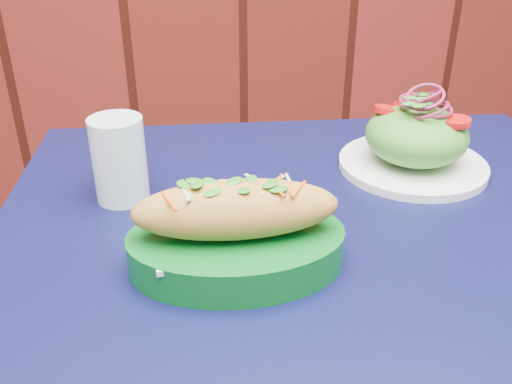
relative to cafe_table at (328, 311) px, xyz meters
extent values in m
cube|color=black|center=(0.00, 0.00, 0.07)|extent=(0.87, 0.87, 0.03)
cylinder|color=black|center=(-0.30, 0.36, -0.30)|extent=(0.04, 0.04, 0.72)
cylinder|color=black|center=(0.36, 0.30, -0.30)|extent=(0.04, 0.04, 0.72)
cube|color=white|center=(-0.11, -0.01, 0.12)|extent=(0.18, 0.11, 0.01)
ellipsoid|color=#C18C3D|center=(-0.11, -0.01, 0.16)|extent=(0.22, 0.08, 0.06)
cylinder|color=white|center=(0.18, 0.18, 0.09)|extent=(0.21, 0.21, 0.01)
ellipsoid|color=#4C992D|center=(0.18, 0.18, 0.14)|extent=(0.14, 0.14, 0.08)
cylinder|color=#BC0E0E|center=(0.21, 0.15, 0.17)|extent=(0.04, 0.04, 0.01)
cylinder|color=#BC0E0E|center=(0.14, 0.21, 0.17)|extent=(0.04, 0.04, 0.01)
cylinder|color=#BC0E0E|center=(0.18, 0.22, 0.17)|extent=(0.04, 0.04, 0.01)
torus|color=maroon|center=(0.18, 0.18, 0.18)|extent=(0.05, 0.05, 0.00)
torus|color=maroon|center=(0.18, 0.18, 0.19)|extent=(0.05, 0.05, 0.00)
torus|color=maroon|center=(0.18, 0.18, 0.19)|extent=(0.05, 0.05, 0.00)
torus|color=maroon|center=(0.18, 0.18, 0.20)|extent=(0.05, 0.05, 0.00)
torus|color=maroon|center=(0.18, 0.18, 0.20)|extent=(0.05, 0.05, 0.00)
torus|color=maroon|center=(0.18, 0.18, 0.20)|extent=(0.05, 0.05, 0.00)
cylinder|color=silver|center=(-0.23, 0.17, 0.14)|extent=(0.07, 0.07, 0.11)
camera|label=1|loc=(-0.18, -0.51, 0.45)|focal=40.00mm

